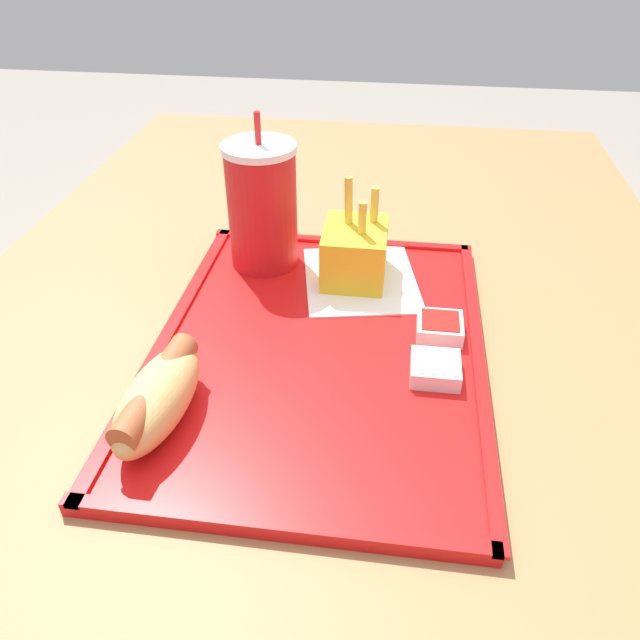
% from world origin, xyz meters
% --- Properties ---
extents(dining_table, '(1.47, 0.84, 0.77)m').
position_xyz_m(dining_table, '(0.00, 0.00, 0.38)').
color(dining_table, olive).
rests_on(dining_table, ground_plane).
extents(food_tray, '(0.44, 0.32, 0.01)m').
position_xyz_m(food_tray, '(0.01, -0.00, 0.77)').
color(food_tray, red).
rests_on(food_tray, dining_table).
extents(paper_napkin, '(0.17, 0.15, 0.00)m').
position_xyz_m(paper_napkin, '(0.14, -0.03, 0.78)').
color(paper_napkin, white).
rests_on(paper_napkin, food_tray).
extents(soda_cup, '(0.08, 0.08, 0.18)m').
position_xyz_m(soda_cup, '(0.17, 0.08, 0.85)').
color(soda_cup, red).
rests_on(soda_cup, food_tray).
extents(hot_dog_far, '(0.14, 0.06, 0.05)m').
position_xyz_m(hot_dog_far, '(-0.11, 0.12, 0.81)').
color(hot_dog_far, tan).
rests_on(hot_dog_far, food_tray).
extents(fries_carton, '(0.09, 0.07, 0.12)m').
position_xyz_m(fries_carton, '(0.14, -0.03, 0.81)').
color(fries_carton, gold).
rests_on(fries_carton, food_tray).
extents(sauce_cup_mayo, '(0.05, 0.05, 0.02)m').
position_xyz_m(sauce_cup_mayo, '(-0.02, -0.12, 0.79)').
color(sauce_cup_mayo, silver).
rests_on(sauce_cup_mayo, food_tray).
extents(sauce_cup_ketchup, '(0.05, 0.05, 0.02)m').
position_xyz_m(sauce_cup_ketchup, '(0.05, -0.12, 0.79)').
color(sauce_cup_ketchup, silver).
rests_on(sauce_cup_ketchup, food_tray).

